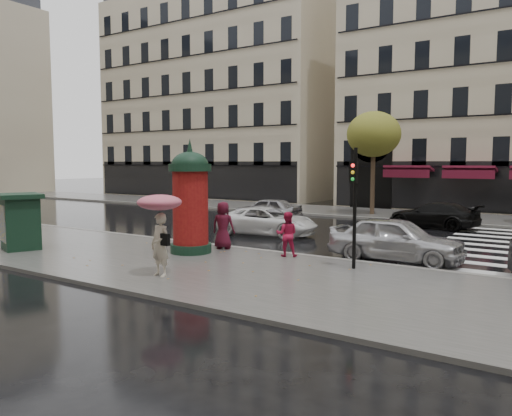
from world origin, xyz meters
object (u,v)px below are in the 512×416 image
Objects in this scene: traffic_light at (354,196)px; newsstand at (20,221)px; woman_red at (287,234)px; car_white at (267,221)px; car_far_silver at (267,209)px; woman_umbrella at (160,221)px; man_burgundy at (223,225)px; morris_column at (190,198)px; car_silver at (396,239)px; car_black at (433,215)px.

newsstand is at bearing -163.27° from traffic_light.
newsstand reaches higher than woman_red.
car_far_silver is (-2.99, 4.75, 0.03)m from car_white.
woman_umbrella is at bearing -3.00° from newsstand.
car_far_silver is (-9.48, 10.04, -1.70)m from traffic_light.
car_white is at bearing -76.30° from woman_red.
newsstand is (-9.28, -4.29, 0.30)m from woman_red.
traffic_light is 0.92× the size of car_far_silver.
morris_column is at bearing 52.17° from man_burgundy.
woman_red is 0.39× the size of car_far_silver.
man_burgundy is at bearing 106.33° from car_silver.
morris_column is 11.26m from car_far_silver.
woman_umbrella reaches higher than newsstand.
car_far_silver is (2.56, 13.66, -0.52)m from newsstand.
car_far_silver reaches higher than car_white.
woman_umbrella is 5.01m from woman_red.
car_silver is (6.64, 3.08, -1.33)m from morris_column.
morris_column is 7.44m from car_silver.
woman_red is 3.21m from traffic_light.
morris_column is at bearing 13.87° from car_far_silver.
newsstand reaches higher than man_burgundy.
newsstand is 13.91m from car_far_silver.
woman_umbrella is 0.66× the size of traffic_light.
morris_column is 1.91× the size of newsstand.
car_white is 9.13m from car_black.
man_burgundy is at bearing -175.57° from car_white.
car_far_silver is at bearing 133.36° from traffic_light.
car_black is (4.93, 11.64, -0.35)m from man_burgundy.
car_black is (5.45, 12.92, -1.44)m from morris_column.
traffic_light is at bearing 167.60° from car_silver.
woman_umbrella reaches higher than car_far_silver.
car_white is at bearing 103.25° from woman_umbrella.
car_white is (-6.49, 5.29, -1.73)m from traffic_light.
woman_umbrella is 4.93m from man_burgundy.
car_silver is (4.83, 6.50, -0.96)m from woman_umbrella.
car_silver reaches higher than car_black.
traffic_light reaches higher than man_burgundy.
car_far_silver is at bearing 25.54° from car_white.
man_burgundy is 0.39× the size of car_black.
car_silver is at bearing 53.36° from woman_umbrella.
man_burgundy reaches higher than car_black.
woman_red is at bearing 118.52° from car_silver.
traffic_light reaches higher than car_far_silver.
woman_red reaches higher than car_black.
traffic_light is (2.76, -0.67, 1.49)m from woman_red.
morris_column reaches higher than man_burgundy.
newsstand is (-5.94, -3.01, -0.90)m from morris_column.
car_black is at bearing 100.65° from car_far_silver.
newsstand is (-6.46, -4.29, 0.18)m from man_burgundy.
woman_umbrella reaches higher than woman_red.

